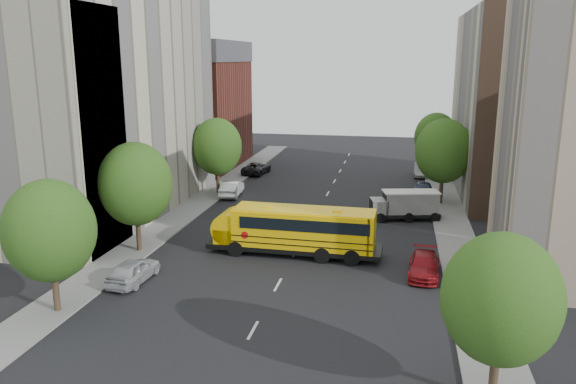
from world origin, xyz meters
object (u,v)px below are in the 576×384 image
(street_tree_5, at_px, (436,137))
(parked_car_3, at_px, (424,265))
(school_bus, at_px, (293,228))
(street_tree_4, at_px, (444,151))
(safari_truck, at_px, (405,205))
(street_tree_3, at_px, (501,299))
(street_tree_0, at_px, (50,231))
(street_tree_2, at_px, (217,147))
(parked_car_2, at_px, (257,168))
(parked_car_4, at_px, (423,190))
(parked_car_0, at_px, (133,270))
(parked_car_1, at_px, (232,188))
(street_tree_1, at_px, (135,184))
(parked_car_5, at_px, (421,170))

(street_tree_5, height_order, parked_car_3, street_tree_5)
(school_bus, bearing_deg, street_tree_5, 70.15)
(street_tree_4, height_order, safari_truck, street_tree_4)
(street_tree_3, xyz_separation_m, street_tree_4, (0.00, 32.00, 0.62))
(street_tree_0, relative_size, street_tree_2, 0.96)
(school_bus, xyz_separation_m, parked_car_2, (-9.47, 26.79, -1.22))
(parked_car_4, bearing_deg, street_tree_4, -54.58)
(street_tree_4, height_order, parked_car_3, street_tree_4)
(parked_car_0, bearing_deg, street_tree_4, -127.57)
(parked_car_1, distance_m, parked_car_4, 19.07)
(parked_car_3, bearing_deg, street_tree_5, 89.32)
(street_tree_5, relative_size, parked_car_3, 1.63)
(street_tree_1, distance_m, street_tree_4, 28.43)
(street_tree_2, height_order, parked_car_3, street_tree_2)
(street_tree_4, bearing_deg, street_tree_3, -90.00)
(street_tree_5, xyz_separation_m, parked_car_1, (-20.32, -12.82, -3.92))
(street_tree_4, bearing_deg, street_tree_1, -140.71)
(parked_car_0, distance_m, parked_car_2, 33.63)
(street_tree_0, bearing_deg, street_tree_5, 61.19)
(parked_car_0, bearing_deg, parked_car_2, -85.85)
(street_tree_0, xyz_separation_m, parked_car_2, (1.40, 38.33, -3.94))
(parked_car_4, bearing_deg, school_bus, -114.37)
(street_tree_1, bearing_deg, parked_car_0, -67.74)
(street_tree_4, bearing_deg, parked_car_3, -96.72)
(street_tree_0, relative_size, street_tree_5, 0.99)
(street_tree_1, xyz_separation_m, parked_car_0, (2.17, -5.29, -4.20))
(street_tree_2, distance_m, parked_car_5, 24.60)
(safari_truck, height_order, parked_car_1, safari_truck)
(street_tree_0, xyz_separation_m, parked_car_3, (19.80, 9.32, -3.97))
(street_tree_2, xyz_separation_m, safari_truck, (18.66, -5.97, -3.51))
(parked_car_3, bearing_deg, parked_car_4, 91.57)
(street_tree_4, height_order, parked_car_4, street_tree_4)
(street_tree_2, height_order, safari_truck, street_tree_2)
(street_tree_2, bearing_deg, parked_car_0, -84.69)
(parked_car_5, bearing_deg, parked_car_3, -88.69)
(street_tree_2, bearing_deg, street_tree_0, -90.00)
(school_bus, xyz_separation_m, parked_car_3, (8.93, -2.22, -1.25))
(street_tree_2, bearing_deg, parked_car_5, 31.88)
(street_tree_4, relative_size, parked_car_0, 1.83)
(street_tree_4, distance_m, parked_car_1, 20.78)
(street_tree_5, bearing_deg, street_tree_3, -90.00)
(street_tree_3, bearing_deg, parked_car_5, 91.79)
(street_tree_3, height_order, safari_truck, street_tree_3)
(parked_car_0, bearing_deg, safari_truck, -130.74)
(street_tree_4, distance_m, parked_car_5, 13.60)
(parked_car_0, bearing_deg, street_tree_2, -81.84)
(parked_car_0, xyz_separation_m, parked_car_1, (-0.48, 22.47, 0.03))
(parked_car_1, relative_size, parked_car_2, 0.94)
(parked_car_2, bearing_deg, street_tree_0, 93.82)
(parked_car_1, height_order, parked_car_4, parked_car_1)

